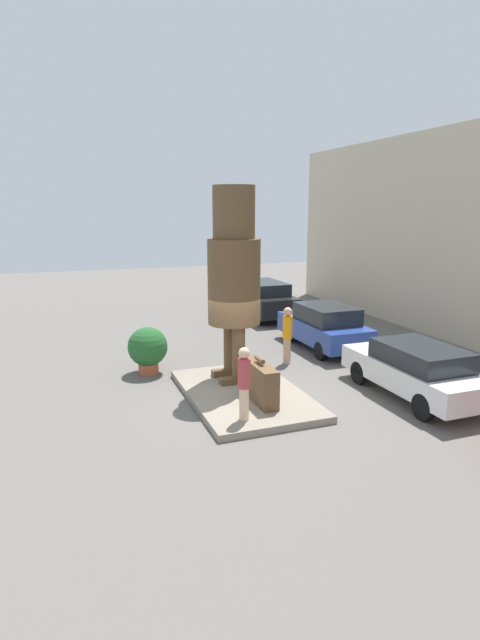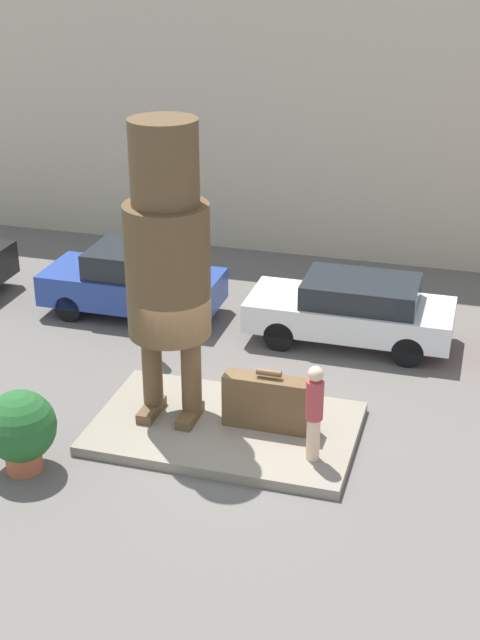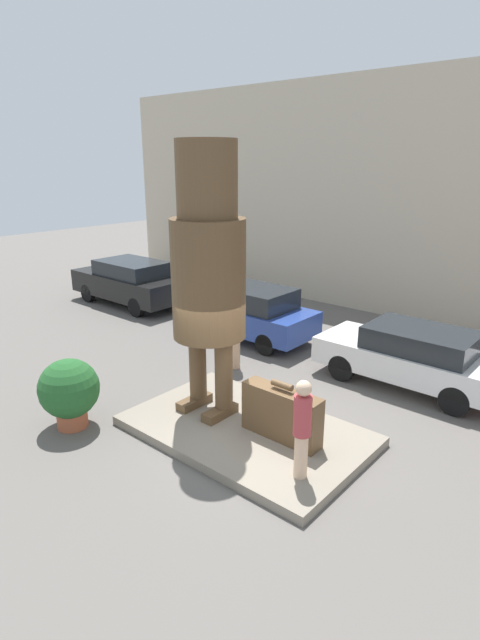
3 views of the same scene
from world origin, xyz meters
name	(u,v)px [view 1 (image 1 of 3)]	position (x,y,z in m)	size (l,w,h in m)	color
ground_plane	(244,397)	(0.00, 0.00, 0.00)	(60.00, 60.00, 0.00)	#605B56
pedestal	(244,394)	(0.00, 0.00, 0.09)	(4.60, 2.89, 0.18)	gray
statue_figure	(234,269)	(-1.00, 0.08, 3.28)	(1.43, 1.43, 5.29)	brown
giant_suitcase	(259,382)	(0.75, 0.12, 0.67)	(1.59, 0.39, 1.13)	brown
tourist	(244,381)	(1.70, -0.64, 1.12)	(0.29, 0.29, 1.71)	beige
parked_car_black	(261,298)	(-9.16, 4.29, 0.87)	(4.66, 1.87, 1.65)	black
parked_car_blue	(324,326)	(-3.46, 4.34, 0.82)	(4.00, 1.75, 1.58)	#284293
parked_car_white	(416,369)	(1.52, 4.23, 0.78)	(4.30, 1.74, 1.45)	silver
planter_pot	(148,348)	(-2.85, -2.01, 0.79)	(1.19, 1.19, 1.43)	#AD5638
worker_hivis	(287,333)	(-2.31, 2.35, 1.01)	(0.31, 0.31, 1.84)	tan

